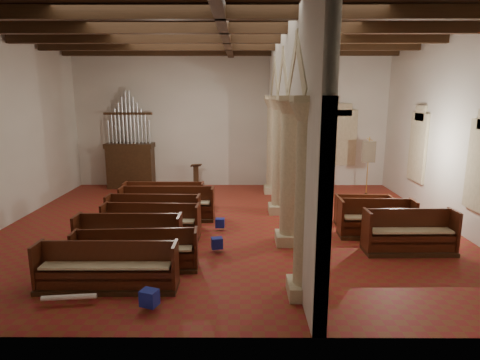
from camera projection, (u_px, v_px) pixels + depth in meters
name	position (u px, v px, depth m)	size (l,w,h in m)	color
floor	(227.00, 226.00, 12.74)	(14.00, 14.00, 0.00)	maroon
ceiling	(226.00, 27.00, 11.50)	(14.00, 14.00, 0.00)	#301C10
wall_back	(231.00, 120.00, 17.99)	(14.00, 0.02, 6.00)	silver
wall_front	(212.00, 165.00, 6.25)	(14.00, 0.02, 6.00)	silver
wall_right	(458.00, 132.00, 12.10)	(0.02, 12.00, 6.00)	silver
ceiling_beams	(226.00, 34.00, 11.54)	(13.80, 11.80, 0.30)	#3A2312
arcade	(286.00, 113.00, 12.00)	(0.90, 11.90, 6.00)	beige
window_right_b	(419.00, 148.00, 14.71)	(0.03, 1.00, 2.20)	#347555
window_back	(342.00, 138.00, 18.12)	(1.00, 0.03, 2.20)	#347555
pipe_organ	(130.00, 157.00, 17.86)	(2.10, 0.85, 4.40)	#3A2312
lectern	(196.00, 177.00, 18.03)	(0.54, 0.57, 1.11)	#3A2412
dossal_curtain	(308.00, 160.00, 18.28)	(1.80, 0.07, 2.17)	maroon
processional_banner	(367.00, 177.00, 16.48)	(0.56, 0.71, 2.43)	#3A2312
hymnal_box_a	(149.00, 298.00, 7.70)	(0.32, 0.26, 0.32)	navy
hymnal_box_b	(217.00, 243.00, 10.60)	(0.29, 0.24, 0.29)	navy
hymnal_box_c	(220.00, 223.00, 12.30)	(0.28, 0.22, 0.28)	#161698
tube_heater_a	(69.00, 297.00, 7.92)	(0.11, 0.11, 1.05)	white
tube_heater_b	(111.00, 277.00, 8.78)	(0.09, 0.09, 0.86)	white
nave_pew_0	(107.00, 274.00, 8.53)	(2.98, 0.70, 1.03)	#3A2312
nave_pew_1	(136.00, 257.00, 9.49)	(2.94, 0.84, 0.97)	#3A2312
nave_pew_2	(129.00, 242.00, 10.37)	(2.71, 0.72, 1.08)	#3A2312
nave_pew_3	(151.00, 227.00, 11.57)	(2.80, 0.79, 1.03)	#3A2312
nave_pew_4	(154.00, 218.00, 12.35)	(2.87, 0.81, 1.09)	#3A2312
nave_pew_5	(167.00, 209.00, 13.34)	(3.10, 0.74, 1.11)	#3A2312
nave_pew_6	(164.00, 200.00, 14.62)	(2.90, 0.66, 0.98)	#3A2312
aisle_pew_0	(409.00, 239.00, 10.53)	(2.36, 0.80, 1.15)	#3A2312
aisle_pew_1	(376.00, 224.00, 11.71)	(2.18, 0.83, 1.11)	#3A2312
aisle_pew_2	(363.00, 215.00, 12.84)	(1.77, 0.72, 0.96)	#3A2312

